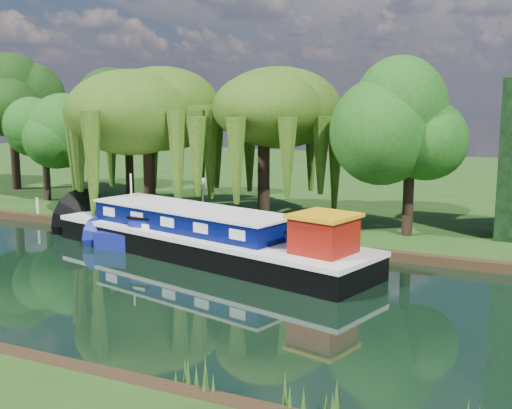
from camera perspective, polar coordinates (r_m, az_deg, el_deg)
The scene contains 14 objects.
ground at distance 28.97m, azimuth -16.17°, elevation -5.89°, with size 120.00×120.00×0.00m, color black.
far_bank at distance 58.30m, azimuth 6.59°, elevation 2.26°, with size 120.00×52.00×0.45m, color #1E390F.
dutch_barge at distance 30.55m, azimuth -4.46°, elevation -2.96°, with size 18.10×8.16×3.73m.
narrowboat at distance 30.47m, azimuth -3.41°, elevation -3.47°, with size 12.97×2.39×1.89m.
white_cruiser at distance 28.31m, azimuth 9.56°, elevation -6.00°, with size 1.76×2.04×1.08m, color silver.
willow_left at distance 38.85m, azimuth -9.61°, elevation 7.91°, with size 6.97×6.97×8.35m.
willow_right at distance 36.97m, azimuth 0.70°, elevation 7.56°, with size 6.53×6.53×7.95m.
tree_far_left at distance 46.45m, azimuth -18.32°, elevation 6.30°, with size 4.39×4.39×7.07m.
tree_far_back at distance 53.00m, azimuth -20.88°, elevation 8.31°, with size 5.56×5.56×9.35m.
tree_far_mid at distance 45.95m, azimuth -11.32°, elevation 7.66°, with size 5.07×5.07×8.30m.
tree_far_right at distance 33.50m, azimuth 13.60°, elevation 6.39°, with size 4.78×4.78×7.83m.
lamppost at distance 36.54m, azimuth -4.76°, elevation 1.47°, with size 0.36×0.36×2.56m.
mooring_posts at distance 35.54m, azimuth -7.83°, elevation -1.21°, with size 19.16×0.16×1.00m.
reeds_near at distance 19.06m, azimuth -15.90°, elevation -12.26°, with size 33.70×1.50×1.10m.
Camera 1 is at (18.83, -20.70, 7.49)m, focal length 45.00 mm.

